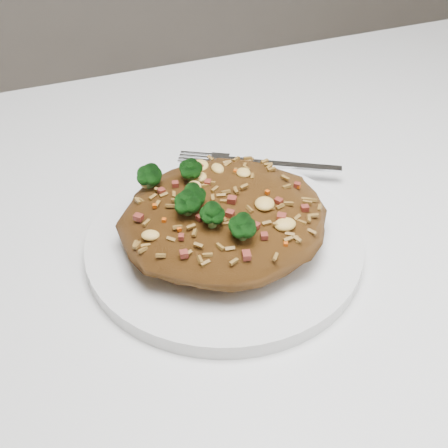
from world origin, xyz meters
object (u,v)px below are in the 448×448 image
(dining_table, at_px, (277,340))
(fork, at_px, (267,163))
(fried_rice, at_px, (223,211))
(plate, at_px, (224,243))

(dining_table, height_order, fork, fork)
(fried_rice, distance_m, fork, 0.12)
(plate, xyz_separation_m, fried_rice, (-0.00, 0.00, 0.04))
(plate, bearing_deg, fork, 47.95)
(dining_table, relative_size, fork, 7.99)
(dining_table, xyz_separation_m, fried_rice, (-0.04, 0.04, 0.13))
(fork, bearing_deg, dining_table, -79.32)
(fried_rice, relative_size, fork, 1.17)
(plate, height_order, fork, fork)
(fried_rice, bearing_deg, fork, 47.59)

